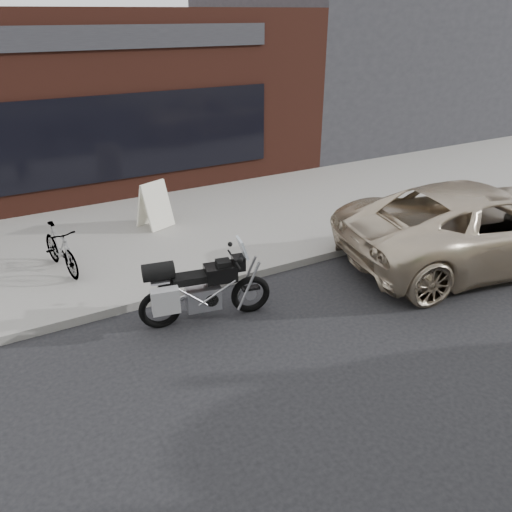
{
  "coord_description": "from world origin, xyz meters",
  "views": [
    {
      "loc": [
        -3.8,
        -3.04,
        4.41
      ],
      "look_at": [
        -0.32,
        3.31,
        0.85
      ],
      "focal_mm": 35.0,
      "sensor_mm": 36.0,
      "label": 1
    }
  ],
  "objects_px": {
    "motorcycle": "(197,290)",
    "minivan": "(481,225)",
    "sandwich_sign": "(154,204)",
    "bicycle_rear": "(60,249)"
  },
  "relations": [
    {
      "from": "motorcycle",
      "to": "minivan",
      "type": "relative_size",
      "value": 0.38
    },
    {
      "from": "motorcycle",
      "to": "minivan",
      "type": "xyz_separation_m",
      "value": [
        5.58,
        -0.61,
        0.19
      ]
    },
    {
      "from": "minivan",
      "to": "sandwich_sign",
      "type": "relative_size",
      "value": 5.47
    },
    {
      "from": "motorcycle",
      "to": "sandwich_sign",
      "type": "distance_m",
      "value": 3.8
    },
    {
      "from": "minivan",
      "to": "bicycle_rear",
      "type": "bearing_deg",
      "value": 76.75
    },
    {
      "from": "motorcycle",
      "to": "sandwich_sign",
      "type": "height_order",
      "value": "motorcycle"
    },
    {
      "from": "minivan",
      "to": "bicycle_rear",
      "type": "relative_size",
      "value": 3.75
    },
    {
      "from": "minivan",
      "to": "sandwich_sign",
      "type": "height_order",
      "value": "minivan"
    },
    {
      "from": "motorcycle",
      "to": "bicycle_rear",
      "type": "relative_size",
      "value": 1.43
    },
    {
      "from": "motorcycle",
      "to": "sandwich_sign",
      "type": "relative_size",
      "value": 2.09
    }
  ]
}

